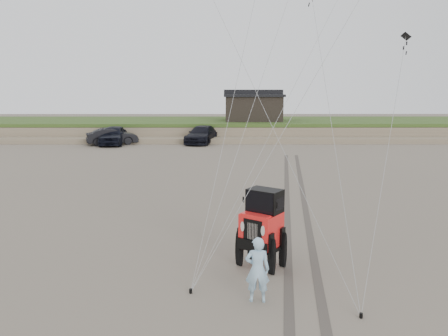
{
  "coord_description": "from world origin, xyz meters",
  "views": [
    {
      "loc": [
        -1.33,
        -11.21,
        5.19
      ],
      "look_at": [
        -1.29,
        3.0,
        2.6
      ],
      "focal_mm": 35.0,
      "sensor_mm": 36.0,
      "label": 1
    }
  ],
  "objects_px": {
    "cabin": "(253,107)",
    "truck_b": "(112,136)",
    "man": "(257,270)",
    "truck_c": "(202,135)",
    "jeep": "(261,237)",
    "truck_a": "(113,135)"
  },
  "relations": [
    {
      "from": "cabin",
      "to": "truck_b",
      "type": "distance_m",
      "value": 15.8
    },
    {
      "from": "man",
      "to": "truck_c",
      "type": "bearing_deg",
      "value": -82.67
    },
    {
      "from": "cabin",
      "to": "truck_c",
      "type": "bearing_deg",
      "value": -129.8
    },
    {
      "from": "cabin",
      "to": "truck_c",
      "type": "relative_size",
      "value": 1.13
    },
    {
      "from": "truck_c",
      "to": "man",
      "type": "xyz_separation_m",
      "value": [
        2.86,
        -31.75,
        0.01
      ]
    },
    {
      "from": "truck_b",
      "to": "man",
      "type": "distance_m",
      "value": 32.65
    },
    {
      "from": "cabin",
      "to": "truck_b",
      "type": "height_order",
      "value": "cabin"
    },
    {
      "from": "truck_c",
      "to": "jeep",
      "type": "relative_size",
      "value": 1.14
    },
    {
      "from": "man",
      "to": "cabin",
      "type": "bearing_deg",
      "value": -91.53
    },
    {
      "from": "truck_a",
      "to": "jeep",
      "type": "relative_size",
      "value": 1.05
    },
    {
      "from": "truck_b",
      "to": "man",
      "type": "relative_size",
      "value": 2.82
    },
    {
      "from": "jeep",
      "to": "man",
      "type": "xyz_separation_m",
      "value": [
        -0.28,
        -2.14,
        -0.1
      ]
    },
    {
      "from": "cabin",
      "to": "truck_a",
      "type": "height_order",
      "value": "cabin"
    },
    {
      "from": "jeep",
      "to": "truck_b",
      "type": "bearing_deg",
      "value": 147.45
    },
    {
      "from": "cabin",
      "to": "truck_a",
      "type": "bearing_deg",
      "value": -151.38
    },
    {
      "from": "truck_c",
      "to": "man",
      "type": "relative_size",
      "value": 3.4
    },
    {
      "from": "jeep",
      "to": "cabin",
      "type": "bearing_deg",
      "value": 122.03
    },
    {
      "from": "cabin",
      "to": "truck_a",
      "type": "relative_size",
      "value": 1.23
    },
    {
      "from": "truck_a",
      "to": "cabin",
      "type": "bearing_deg",
      "value": 25.48
    },
    {
      "from": "cabin",
      "to": "truck_a",
      "type": "xyz_separation_m",
      "value": [
        -13.59,
        -7.42,
        -2.35
      ]
    },
    {
      "from": "truck_b",
      "to": "jeep",
      "type": "relative_size",
      "value": 0.94
    },
    {
      "from": "man",
      "to": "jeep",
      "type": "bearing_deg",
      "value": -95.3
    }
  ]
}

